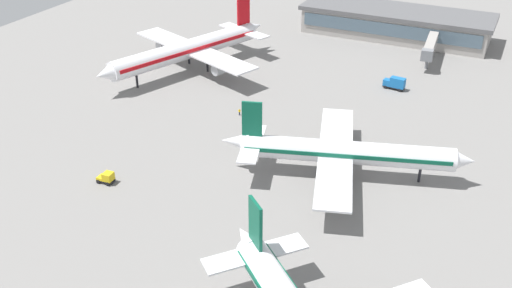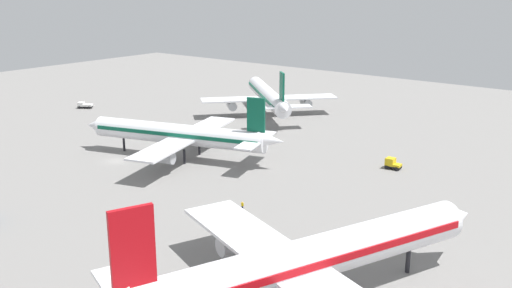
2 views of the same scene
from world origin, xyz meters
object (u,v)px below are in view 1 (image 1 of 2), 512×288
object	(u,v)px
airplane_taxiing	(188,49)
ground_crew_worker	(239,112)
baggage_tug	(107,178)
airplane_at_gate	(343,152)
catering_truck	(395,83)

from	to	relation	value
airplane_taxiing	ground_crew_worker	bearing A→B (deg)	74.09
airplane_taxiing	baggage_tug	xyz separation A→B (m)	(-15.41, 56.85, -5.12)
ground_crew_worker	airplane_at_gate	bearing A→B (deg)	68.06
baggage_tug	airplane_at_gate	bearing A→B (deg)	25.96
airplane_at_gate	ground_crew_worker	size ratio (longest dim) A/B	28.83
airplane_at_gate	airplane_taxiing	distance (m)	66.02
airplane_taxiing	ground_crew_worker	distance (m)	32.41
catering_truck	ground_crew_worker	distance (m)	43.10
ground_crew_worker	airplane_taxiing	bearing A→B (deg)	-122.14
airplane_taxiing	baggage_tug	world-z (taller)	airplane_taxiing
airplane_at_gate	airplane_taxiing	size ratio (longest dim) A/B	0.89
catering_truck	baggage_tug	size ratio (longest dim) A/B	1.76
airplane_at_gate	ground_crew_worker	distance (m)	34.64
baggage_tug	airplane_taxiing	bearing A→B (deg)	102.70
baggage_tug	ground_crew_worker	size ratio (longest dim) A/B	1.96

